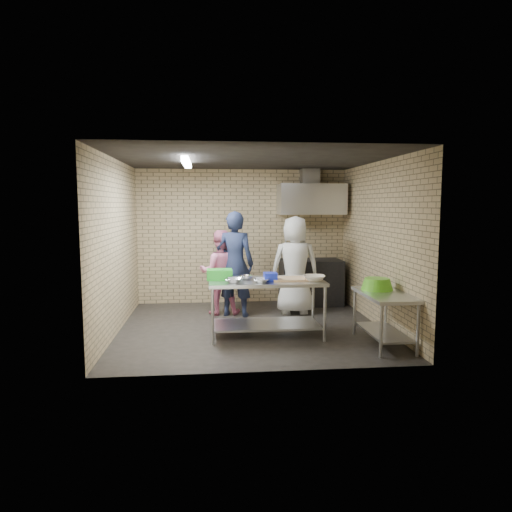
# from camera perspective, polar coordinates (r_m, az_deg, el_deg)

# --- Properties ---
(floor) EXTENTS (4.20, 4.20, 0.00)m
(floor) POSITION_cam_1_polar(r_m,az_deg,el_deg) (7.55, -0.61, -8.88)
(floor) COLOR black
(floor) RESTS_ON ground
(ceiling) EXTENTS (4.20, 4.20, 0.00)m
(ceiling) POSITION_cam_1_polar(r_m,az_deg,el_deg) (7.32, -0.64, 11.96)
(ceiling) COLOR black
(ceiling) RESTS_ON ground
(back_wall) EXTENTS (4.20, 0.06, 2.70)m
(back_wall) POSITION_cam_1_polar(r_m,az_deg,el_deg) (9.30, -1.73, 2.44)
(back_wall) COLOR tan
(back_wall) RESTS_ON ground
(front_wall) EXTENTS (4.20, 0.06, 2.70)m
(front_wall) POSITION_cam_1_polar(r_m,az_deg,el_deg) (5.33, 1.31, -0.49)
(front_wall) COLOR tan
(front_wall) RESTS_ON ground
(left_wall) EXTENTS (0.06, 4.00, 2.70)m
(left_wall) POSITION_cam_1_polar(r_m,az_deg,el_deg) (7.43, -16.98, 1.17)
(left_wall) COLOR tan
(left_wall) RESTS_ON ground
(right_wall) EXTENTS (0.06, 4.00, 2.70)m
(right_wall) POSITION_cam_1_polar(r_m,az_deg,el_deg) (7.79, 14.96, 1.46)
(right_wall) COLOR tan
(right_wall) RESTS_ON ground
(prep_table) EXTENTS (1.73, 0.86, 0.86)m
(prep_table) POSITION_cam_1_polar(r_m,az_deg,el_deg) (6.99, 1.27, -6.49)
(prep_table) COLOR #B3B6BA
(prep_table) RESTS_ON floor
(side_counter) EXTENTS (0.60, 1.20, 0.75)m
(side_counter) POSITION_cam_1_polar(r_m,az_deg,el_deg) (6.82, 15.64, -7.54)
(side_counter) COLOR silver
(side_counter) RESTS_ON floor
(stove) EXTENTS (1.20, 0.70, 0.90)m
(stove) POSITION_cam_1_polar(r_m,az_deg,el_deg) (9.26, 6.82, -3.23)
(stove) COLOR black
(stove) RESTS_ON floor
(range_hood) EXTENTS (1.30, 0.60, 0.60)m
(range_hood) POSITION_cam_1_polar(r_m,az_deg,el_deg) (9.18, 6.89, 7.03)
(range_hood) COLOR silver
(range_hood) RESTS_ON back_wall
(hood_duct) EXTENTS (0.35, 0.30, 0.30)m
(hood_duct) POSITION_cam_1_polar(r_m,az_deg,el_deg) (9.34, 6.72, 9.79)
(hood_duct) COLOR #A5A8AD
(hood_duct) RESTS_ON back_wall
(wall_shelf) EXTENTS (0.80, 0.20, 0.04)m
(wall_shelf) POSITION_cam_1_polar(r_m,az_deg,el_deg) (9.43, 8.41, 5.90)
(wall_shelf) COLOR #3F2B19
(wall_shelf) RESTS_ON back_wall
(fluorescent_fixture) EXTENTS (0.10, 1.25, 0.08)m
(fluorescent_fixture) POSITION_cam_1_polar(r_m,az_deg,el_deg) (7.29, -8.64, 11.44)
(fluorescent_fixture) COLOR white
(fluorescent_fixture) RESTS_ON ceiling
(green_crate) EXTENTS (0.38, 0.29, 0.15)m
(green_crate) POSITION_cam_1_polar(r_m,az_deg,el_deg) (6.96, -4.57, -2.30)
(green_crate) COLOR green
(green_crate) RESTS_ON prep_table
(blue_tub) EXTENTS (0.19, 0.19, 0.12)m
(blue_tub) POSITION_cam_1_polar(r_m,az_deg,el_deg) (6.81, 1.80, -2.61)
(blue_tub) COLOR #1829B9
(blue_tub) RESTS_ON prep_table
(cutting_board) EXTENTS (0.53, 0.40, 0.03)m
(cutting_board) POSITION_cam_1_polar(r_m,az_deg,el_deg) (6.94, 4.18, -2.85)
(cutting_board) COLOR tan
(cutting_board) RESTS_ON prep_table
(mixing_bowl_a) EXTENTS (0.31, 0.31, 0.07)m
(mixing_bowl_a) POSITION_cam_1_polar(r_m,az_deg,el_deg) (6.66, -2.78, -3.06)
(mixing_bowl_a) COLOR #B1B3B9
(mixing_bowl_a) RESTS_ON prep_table
(mixing_bowl_b) EXTENTS (0.24, 0.24, 0.06)m
(mixing_bowl_b) POSITION_cam_1_polar(r_m,az_deg,el_deg) (6.92, -1.24, -2.71)
(mixing_bowl_b) COLOR #BABDC2
(mixing_bowl_b) RESTS_ON prep_table
(mixing_bowl_c) EXTENTS (0.29, 0.29, 0.06)m
(mixing_bowl_c) POSITION_cam_1_polar(r_m,az_deg,el_deg) (6.68, 0.66, -3.06)
(mixing_bowl_c) COLOR #BABEC2
(mixing_bowl_c) RESTS_ON prep_table
(ceramic_bowl) EXTENTS (0.38, 0.38, 0.08)m
(ceramic_bowl) POSITION_cam_1_polar(r_m,az_deg,el_deg) (6.88, 7.24, -2.74)
(ceramic_bowl) COLOR beige
(ceramic_bowl) RESTS_ON prep_table
(green_basin) EXTENTS (0.46, 0.46, 0.17)m
(green_basin) POSITION_cam_1_polar(r_m,az_deg,el_deg) (6.95, 14.84, -3.38)
(green_basin) COLOR #59C626
(green_basin) RESTS_ON side_counter
(bottle_red) EXTENTS (0.07, 0.07, 0.18)m
(bottle_red) POSITION_cam_1_polar(r_m,az_deg,el_deg) (9.37, 6.93, 6.59)
(bottle_red) COLOR #B22619
(bottle_red) RESTS_ON wall_shelf
(bottle_green) EXTENTS (0.06, 0.06, 0.15)m
(bottle_green) POSITION_cam_1_polar(r_m,az_deg,el_deg) (9.47, 9.30, 6.46)
(bottle_green) COLOR green
(bottle_green) RESTS_ON wall_shelf
(man_navy) EXTENTS (0.78, 0.62, 1.88)m
(man_navy) POSITION_cam_1_polar(r_m,az_deg,el_deg) (8.17, -2.65, -0.99)
(man_navy) COLOR #161B37
(man_navy) RESTS_ON floor
(woman_pink) EXTENTS (0.76, 0.59, 1.54)m
(woman_pink) POSITION_cam_1_polar(r_m,az_deg,el_deg) (8.36, -4.52, -2.03)
(woman_pink) COLOR pink
(woman_pink) RESTS_ON floor
(woman_white) EXTENTS (0.91, 0.62, 1.79)m
(woman_white) POSITION_cam_1_polar(r_m,az_deg,el_deg) (8.38, 4.88, -1.14)
(woman_white) COLOR silver
(woman_white) RESTS_ON floor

